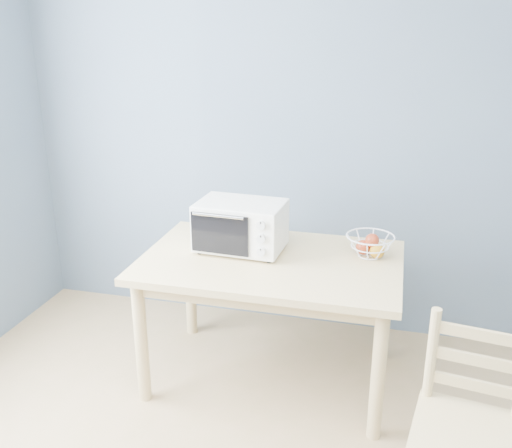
% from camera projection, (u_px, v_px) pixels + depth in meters
% --- Properties ---
extents(room, '(4.01, 4.51, 2.61)m').
position_uv_depth(room, '(210.00, 294.00, 1.48)').
color(room, tan).
rests_on(room, ground).
extents(dining_table, '(1.40, 0.90, 0.75)m').
position_uv_depth(dining_table, '(271.00, 275.00, 3.13)').
color(dining_table, '#D8BF81').
rests_on(dining_table, ground).
extents(toaster_oven, '(0.49, 0.37, 0.28)m').
position_uv_depth(toaster_oven, '(237.00, 225.00, 3.17)').
color(toaster_oven, white).
rests_on(toaster_oven, dining_table).
extents(fruit_basket, '(0.28, 0.28, 0.13)m').
position_uv_depth(fruit_basket, '(370.00, 245.00, 3.10)').
color(fruit_basket, white).
rests_on(fruit_basket, dining_table).
extents(dining_chair, '(0.47, 0.47, 0.87)m').
position_uv_depth(dining_chair, '(467.00, 431.00, 2.26)').
color(dining_chair, '#D8BF81').
rests_on(dining_chair, ground).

